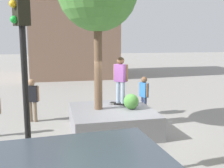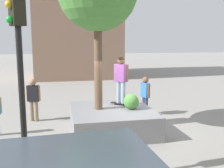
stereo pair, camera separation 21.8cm
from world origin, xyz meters
name	(u,v)px [view 1 (the left image)]	position (x,y,z in m)	size (l,w,h in m)	color
ground_plane	(127,131)	(0.00, 0.00, 0.00)	(120.00, 120.00, 0.00)	gray
planter_ledge	(112,120)	(0.53, -0.09, 0.41)	(2.83, 2.86, 0.81)	gray
boxwood_shrub	(131,101)	(-0.13, 0.03, 1.08)	(0.54, 0.54, 0.54)	#4C8C3D
skateboard	(120,103)	(0.09, -0.62, 0.87)	(0.77, 0.65, 0.07)	black
skateboarder	(121,77)	(0.09, -0.62, 1.88)	(0.48, 0.44, 1.73)	#8C9EB7
traffic_light_corner	(23,53)	(3.08, 3.30, 2.95)	(0.37, 0.36, 4.32)	black
bystander_watching	(32,97)	(3.36, -1.90, 0.99)	(0.56, 0.32, 1.71)	#847056
passerby_with_bag	(144,93)	(-1.28, -1.84, 0.97)	(0.30, 0.55, 1.68)	navy
plaza_lowrise_south	(72,9)	(0.63, -16.05, 6.05)	(7.33, 7.53, 12.09)	#8C6B56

